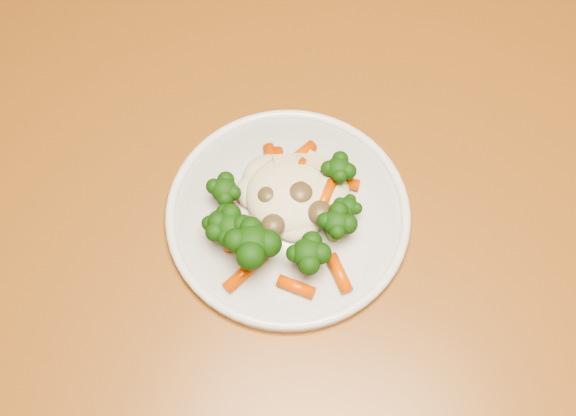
# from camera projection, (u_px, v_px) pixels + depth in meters

# --- Properties ---
(dining_table) EXTENTS (1.39, 1.00, 0.75)m
(dining_table) POSITION_uv_depth(u_px,v_px,m) (329.00, 284.00, 0.79)
(dining_table) COLOR #925721
(dining_table) RESTS_ON ground
(plate) EXTENTS (0.24, 0.24, 0.01)m
(plate) POSITION_uv_depth(u_px,v_px,m) (288.00, 215.00, 0.72)
(plate) COLOR silver
(plate) RESTS_ON dining_table
(meal) EXTENTS (0.16, 0.18, 0.05)m
(meal) POSITION_uv_depth(u_px,v_px,m) (280.00, 213.00, 0.70)
(meal) COLOR beige
(meal) RESTS_ON plate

